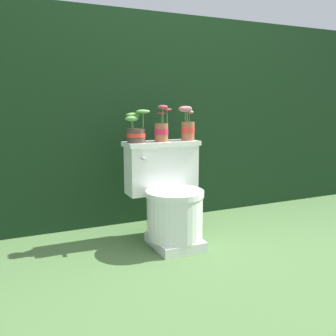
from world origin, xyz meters
TOP-DOWN VIEW (x-y plane):
  - ground_plane at (0.00, 0.00)m, footprint 12.00×12.00m
  - hedge_backdrop at (0.00, 1.07)m, footprint 4.11×1.05m
  - toilet at (-0.08, 0.06)m, footprint 0.50×0.48m
  - potted_plant_left at (-0.26, 0.17)m, footprint 0.16×0.12m
  - potted_plant_midleft at (-0.09, 0.17)m, footprint 0.11×0.10m
  - potted_plant_middle at (0.11, 0.18)m, footprint 0.12×0.09m

SIDE VIEW (x-z plane):
  - ground_plane at x=0.00m, z-range 0.00..0.00m
  - toilet at x=-0.08m, z-range -0.02..0.63m
  - potted_plant_left at x=-0.26m, z-range 0.63..0.84m
  - potted_plant_midleft at x=-0.09m, z-range 0.62..0.85m
  - potted_plant_middle at x=0.11m, z-range 0.64..0.87m
  - hedge_backdrop at x=0.00m, z-range 0.00..1.56m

